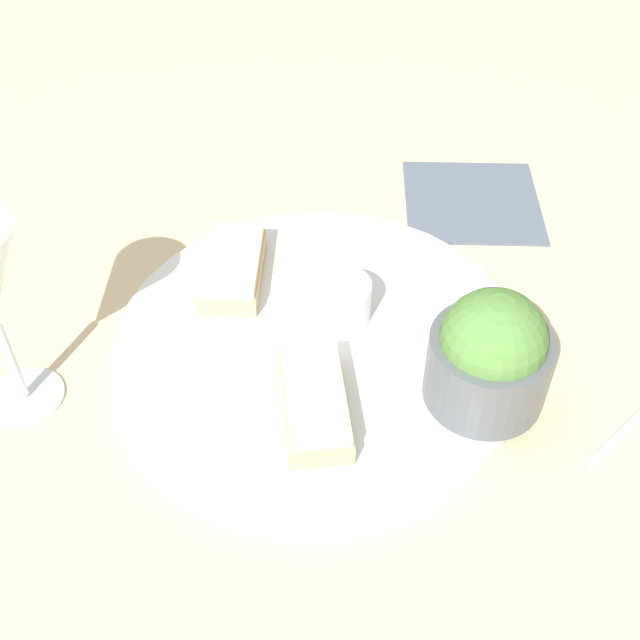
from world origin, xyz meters
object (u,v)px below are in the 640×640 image
cheese_toast_near (232,268)px  cheese_toast_far (309,401)px  napkin (472,200)px  sauce_ramekin (339,298)px  salad_bowl (490,355)px

cheese_toast_near → cheese_toast_far: bearing=-152.7°
napkin → cheese_toast_far: bearing=152.7°
sauce_ramekin → cheese_toast_near: sauce_ramekin is taller
salad_bowl → cheese_toast_far: salad_bowl is taller
cheese_toast_near → salad_bowl: bearing=-120.6°
salad_bowl → cheese_toast_near: size_ratio=0.99×
cheese_toast_far → napkin: size_ratio=0.78×
cheese_toast_near → napkin: bearing=-57.8°
cheese_toast_far → napkin: cheese_toast_far is taller
sauce_ramekin → cheese_toast_near: size_ratio=0.54×
sauce_ramekin → cheese_toast_near: (0.04, 0.10, -0.01)m
cheese_toast_far → napkin: bearing=-27.3°
salad_bowl → sauce_ramekin: (0.08, 0.11, -0.02)m
salad_bowl → napkin: bearing=-3.7°
cheese_toast_far → napkin: (0.29, -0.15, -0.02)m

